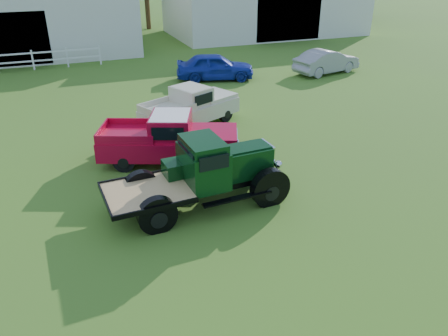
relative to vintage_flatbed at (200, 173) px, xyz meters
name	(u,v)px	position (x,y,z in m)	size (l,w,h in m)	color
ground	(233,223)	(0.50, -1.22, -1.00)	(120.00, 120.00, 0.00)	#446A22
shed_right	(265,2)	(14.50, 25.78, 1.60)	(16.80, 9.20, 5.20)	beige
vintage_flatbed	(200,173)	(0.00, 0.00, 0.00)	(5.06, 2.01, 2.01)	black
red_pickup	(169,138)	(-0.10, 3.09, -0.13)	(4.79, 1.84, 1.75)	#B00727
white_pickup	(190,107)	(1.61, 6.17, -0.20)	(4.38, 1.70, 1.61)	beige
misc_car_blue	(215,66)	(5.10, 12.68, -0.27)	(1.74, 4.31, 1.47)	navy
misc_car_grey	(327,61)	(11.76, 11.64, -0.31)	(1.46, 4.18, 1.38)	gray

